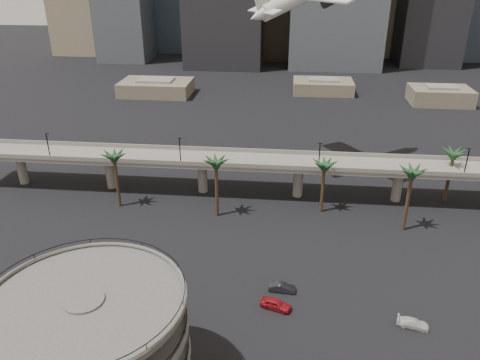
# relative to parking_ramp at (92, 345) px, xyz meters

# --- Properties ---
(parking_ramp) EXTENTS (22.20, 22.20, 17.35)m
(parking_ramp) POSITION_rel_parking_ramp_xyz_m (0.00, 0.00, 0.00)
(parking_ramp) COLOR #4B4946
(parking_ramp) RESTS_ON ground
(overpass) EXTENTS (130.00, 9.30, 14.70)m
(overpass) POSITION_rel_parking_ramp_xyz_m (13.00, 59.00, -2.50)
(overpass) COLOR slate
(overpass) RESTS_ON ground
(palm_trees) EXTENTS (76.40, 18.40, 14.00)m
(palm_trees) POSITION_rel_parking_ramp_xyz_m (24.58, 51.18, 1.46)
(palm_trees) COLOR #402A1B
(palm_trees) RESTS_ON ground
(low_buildings) EXTENTS (135.00, 27.50, 6.80)m
(low_buildings) POSITION_rel_parking_ramp_xyz_m (19.89, 146.30, -6.97)
(low_buildings) COLOR #615948
(low_buildings) RESTS_ON ground
(car_a) EXTENTS (5.26, 3.38, 1.67)m
(car_a) POSITION_rel_parking_ramp_xyz_m (20.33, 19.83, -9.00)
(car_a) COLOR maroon
(car_a) RESTS_ON ground
(car_b) EXTENTS (4.52, 1.87, 1.46)m
(car_b) POSITION_rel_parking_ramp_xyz_m (21.22, 24.11, -9.11)
(car_b) COLOR #222328
(car_b) RESTS_ON ground
(car_c) EXTENTS (4.87, 2.87, 1.32)m
(car_c) POSITION_rel_parking_ramp_xyz_m (40.62, 17.84, -9.17)
(car_c) COLOR silver
(car_c) RESTS_ON ground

